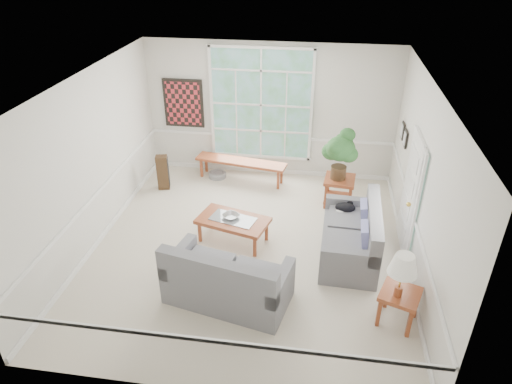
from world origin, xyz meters
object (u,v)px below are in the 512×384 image
Objects in this scene: loveseat_right at (350,232)px; loveseat_front at (228,273)px; end_table at (339,191)px; side_table at (398,307)px; coffee_table at (233,230)px.

loveseat_front reaches higher than loveseat_right.
loveseat_right is 2.31m from loveseat_front.
side_table is at bearing -75.75° from end_table.
loveseat_front is 3.53m from end_table.
loveseat_front reaches higher than coffee_table.
side_table reaches higher than coffee_table.
end_table reaches higher than side_table.
side_table is at bearing -15.30° from coffee_table.
coffee_table is at bearing 178.96° from loveseat_right.
side_table is at bearing 9.74° from loveseat_front.
coffee_table is (-2.07, 0.12, -0.25)m from loveseat_right.
loveseat_right reaches higher than coffee_table.
loveseat_right is 3.30× the size of side_table.
end_table is at bearing 97.71° from loveseat_right.
end_table is at bearing 104.25° from side_table.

